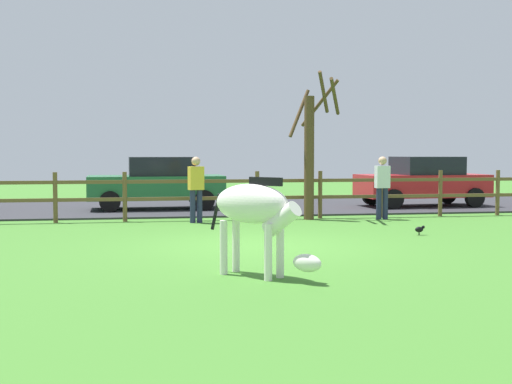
{
  "coord_description": "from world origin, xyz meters",
  "views": [
    {
      "loc": [
        -2.25,
        -12.69,
        1.76
      ],
      "look_at": [
        0.17,
        1.16,
        0.94
      ],
      "focal_mm": 48.48,
      "sensor_mm": 36.0,
      "label": 1
    }
  ],
  "objects_px": {
    "parked_car_red": "(423,181)",
    "bare_tree": "(311,148)",
    "zebra": "(256,211)",
    "visitor_right_of_tree": "(196,186)",
    "parked_car_green": "(157,182)",
    "visitor_left_of_tree": "(382,185)",
    "crow_on_grass": "(420,229)"
  },
  "relations": [
    {
      "from": "bare_tree",
      "to": "zebra",
      "type": "height_order",
      "value": "bare_tree"
    },
    {
      "from": "zebra",
      "to": "visitor_left_of_tree",
      "type": "distance_m",
      "value": 8.93
    },
    {
      "from": "parked_car_green",
      "to": "parked_car_red",
      "type": "relative_size",
      "value": 0.99
    },
    {
      "from": "parked_car_red",
      "to": "visitor_right_of_tree",
      "type": "distance_m",
      "value": 8.21
    },
    {
      "from": "bare_tree",
      "to": "visitor_left_of_tree",
      "type": "relative_size",
      "value": 2.32
    },
    {
      "from": "zebra",
      "to": "visitor_right_of_tree",
      "type": "xyz_separation_m",
      "value": [
        -0.19,
        7.58,
        -0.02
      ]
    },
    {
      "from": "parked_car_red",
      "to": "visitor_left_of_tree",
      "type": "bearing_deg",
      "value": -127.62
    },
    {
      "from": "parked_car_green",
      "to": "visitor_right_of_tree",
      "type": "xyz_separation_m",
      "value": [
        0.84,
        -3.77,
        0.06
      ]
    },
    {
      "from": "crow_on_grass",
      "to": "parked_car_red",
      "type": "bearing_deg",
      "value": 66.0
    },
    {
      "from": "zebra",
      "to": "visitor_right_of_tree",
      "type": "height_order",
      "value": "visitor_right_of_tree"
    },
    {
      "from": "crow_on_grass",
      "to": "parked_car_red",
      "type": "height_order",
      "value": "parked_car_red"
    },
    {
      "from": "crow_on_grass",
      "to": "visitor_left_of_tree",
      "type": "xyz_separation_m",
      "value": [
        0.42,
        3.42,
        0.78
      ]
    },
    {
      "from": "zebra",
      "to": "parked_car_green",
      "type": "xyz_separation_m",
      "value": [
        -1.03,
        11.35,
        -0.08
      ]
    },
    {
      "from": "visitor_right_of_tree",
      "to": "bare_tree",
      "type": "bearing_deg",
      "value": 6.38
    },
    {
      "from": "zebra",
      "to": "parked_car_green",
      "type": "height_order",
      "value": "parked_car_green"
    },
    {
      "from": "bare_tree",
      "to": "crow_on_grass",
      "type": "xyz_separation_m",
      "value": [
        1.42,
        -3.72,
        -1.74
      ]
    },
    {
      "from": "parked_car_red",
      "to": "visitor_left_of_tree",
      "type": "height_order",
      "value": "visitor_left_of_tree"
    },
    {
      "from": "parked_car_red",
      "to": "bare_tree",
      "type": "bearing_deg",
      "value": -145.37
    },
    {
      "from": "bare_tree",
      "to": "parked_car_green",
      "type": "height_order",
      "value": "bare_tree"
    },
    {
      "from": "bare_tree",
      "to": "visitor_left_of_tree",
      "type": "bearing_deg",
      "value": -9.47
    },
    {
      "from": "parked_car_green",
      "to": "visitor_left_of_tree",
      "type": "distance_m",
      "value": 6.82
    },
    {
      "from": "bare_tree",
      "to": "parked_car_green",
      "type": "xyz_separation_m",
      "value": [
        -3.86,
        3.43,
        -1.02
      ]
    },
    {
      "from": "bare_tree",
      "to": "parked_car_red",
      "type": "height_order",
      "value": "bare_tree"
    },
    {
      "from": "crow_on_grass",
      "to": "parked_car_green",
      "type": "xyz_separation_m",
      "value": [
        -5.28,
        7.15,
        0.72
      ]
    },
    {
      "from": "zebra",
      "to": "visitor_left_of_tree",
      "type": "xyz_separation_m",
      "value": [
        4.67,
        7.61,
        -0.02
      ]
    },
    {
      "from": "parked_car_red",
      "to": "parked_car_green",
      "type": "bearing_deg",
      "value": 177.5
    },
    {
      "from": "zebra",
      "to": "visitor_left_of_tree",
      "type": "bearing_deg",
      "value": 58.44
    },
    {
      "from": "zebra",
      "to": "parked_car_red",
      "type": "bearing_deg",
      "value": 56.48
    },
    {
      "from": "crow_on_grass",
      "to": "zebra",
      "type": "bearing_deg",
      "value": -135.4
    },
    {
      "from": "crow_on_grass",
      "to": "visitor_right_of_tree",
      "type": "xyz_separation_m",
      "value": [
        -4.44,
        3.39,
        0.78
      ]
    },
    {
      "from": "bare_tree",
      "to": "crow_on_grass",
      "type": "relative_size",
      "value": 17.69
    },
    {
      "from": "bare_tree",
      "to": "visitor_right_of_tree",
      "type": "relative_size",
      "value": 2.32
    }
  ]
}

